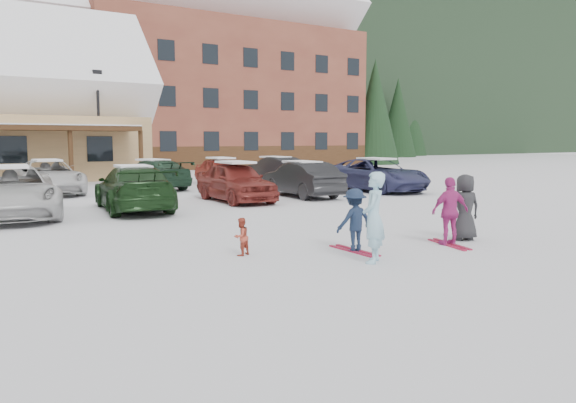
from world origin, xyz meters
TOP-DOWN VIEW (x-y plane):
  - ground at (0.00, 0.00)m, footprint 160.00×160.00m
  - alpine_hotel at (14.27, 38.00)m, footprint 31.48×14.01m
  - lamp_post at (2.16, 23.69)m, footprint 0.50×0.25m
  - conifer_1 at (30.00, 32.00)m, footprint 4.84×4.84m
  - conifer_3 at (6.00, 44.00)m, footprint 3.96×3.96m
  - conifer_4 at (34.00, 46.00)m, footprint 5.06×5.06m
  - adult_skier at (0.87, -1.07)m, footprint 0.74×0.72m
  - toddler_red at (-0.91, 0.84)m, footprint 0.45×0.40m
  - child_navy at (1.26, -0.04)m, footprint 0.85×0.50m
  - skis_child_navy at (1.26, -0.04)m, footprint 0.22×1.40m
  - child_magenta at (3.47, -0.63)m, footprint 0.94×0.58m
  - skis_child_magenta at (3.47, -0.63)m, footprint 0.56×1.40m
  - bystander_dark at (4.22, -0.40)m, footprint 0.86×0.70m
  - parked_car_2 at (-4.07, 9.39)m, footprint 3.09×5.74m
  - parked_car_3 at (-0.50, 9.07)m, footprint 2.68×5.25m
  - parked_car_4 at (3.57, 9.73)m, footprint 1.95×4.43m
  - parked_car_5 at (6.66, 9.86)m, footprint 1.77×4.41m
  - parked_car_6 at (10.86, 10.13)m, footprint 2.49×5.32m
  - parked_car_10 at (-1.85, 16.53)m, footprint 2.42×5.25m
  - parked_car_11 at (2.77, 16.56)m, footprint 2.60×4.99m
  - parked_car_12 at (6.53, 17.10)m, footprint 1.85×4.16m
  - parked_car_13 at (9.83, 17.11)m, footprint 2.00×4.36m

SIDE VIEW (x-z plane):
  - ground at x=0.00m, z-range 0.00..0.00m
  - skis_child_navy at x=1.26m, z-range 0.00..0.03m
  - skis_child_magenta at x=3.47m, z-range 0.00..0.03m
  - toddler_red at x=-0.91m, z-range 0.00..0.76m
  - child_navy at x=1.26m, z-range 0.00..1.31m
  - parked_car_11 at x=2.77m, z-range 0.00..1.38m
  - parked_car_13 at x=9.83m, z-range 0.00..1.38m
  - parked_car_12 at x=6.53m, z-range 0.00..1.39m
  - parked_car_5 at x=6.66m, z-range 0.00..1.43m
  - parked_car_3 at x=-0.50m, z-range 0.00..1.46m
  - parked_car_10 at x=-1.85m, z-range 0.00..1.46m
  - parked_car_6 at x=10.86m, z-range 0.00..1.47m
  - parked_car_4 at x=3.57m, z-range 0.00..1.48m
  - child_magenta at x=3.47m, z-range 0.00..1.50m
  - bystander_dark at x=4.22m, z-range 0.00..1.52m
  - parked_car_2 at x=-4.07m, z-range 0.00..1.53m
  - adult_skier at x=0.87m, z-range 0.00..1.71m
  - lamp_post at x=2.16m, z-range 0.40..6.58m
  - conifer_3 at x=6.00m, z-range 0.53..9.71m
  - conifer_1 at x=30.00m, z-range 0.65..11.87m
  - conifer_4 at x=34.00m, z-range 0.68..12.41m
  - alpine_hotel at x=14.27m, z-range -2.11..19.37m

